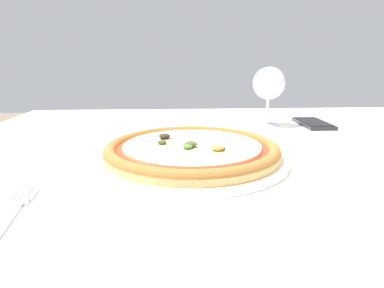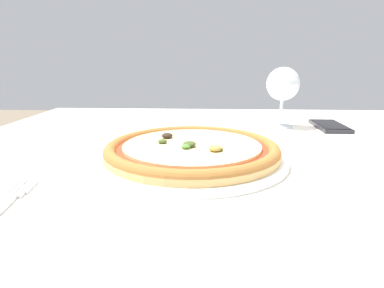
# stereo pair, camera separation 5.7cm
# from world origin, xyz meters

# --- Properties ---
(dining_table) EXTENTS (1.40, 1.08, 0.73)m
(dining_table) POSITION_xyz_m (0.00, 0.00, 0.65)
(dining_table) COLOR #997047
(dining_table) RESTS_ON ground_plane
(pizza_plate) EXTENTS (0.34, 0.34, 0.04)m
(pizza_plate) POSITION_xyz_m (-0.18, -0.06, 0.75)
(pizza_plate) COLOR white
(pizza_plate) RESTS_ON dining_table
(fork) EXTENTS (0.05, 0.17, 0.00)m
(fork) POSITION_xyz_m (-0.40, -0.26, 0.73)
(fork) COLOR silver
(fork) RESTS_ON dining_table
(wine_glass_far_left) EXTENTS (0.09, 0.09, 0.16)m
(wine_glass_far_left) POSITION_xyz_m (0.04, 0.24, 0.84)
(wine_glass_far_left) COLOR silver
(wine_glass_far_left) RESTS_ON dining_table
(cell_phone) EXTENTS (0.07, 0.15, 0.01)m
(cell_phone) POSITION_xyz_m (0.17, 0.23, 0.74)
(cell_phone) COLOR #232328
(cell_phone) RESTS_ON dining_table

